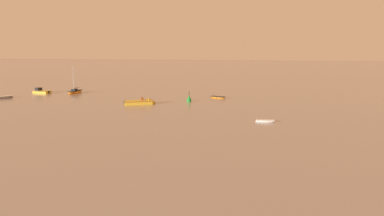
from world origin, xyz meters
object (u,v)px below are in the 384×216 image
at_px(motorboat_moored_4, 143,103).
at_px(channel_buoy, 189,99).
at_px(motorboat_moored_0, 39,92).
at_px(sailboat_moored_0, 75,92).
at_px(rowboat_moored_0, 3,98).
at_px(rowboat_moored_3, 218,97).
at_px(rowboat_moored_2, 265,121).

bearing_deg(motorboat_moored_4, channel_buoy, 7.39).
xyz_separation_m(motorboat_moored_0, sailboat_moored_0, (8.46, 2.28, -0.01)).
bearing_deg(rowboat_moored_0, motorboat_moored_0, 18.59).
xyz_separation_m(rowboat_moored_0, sailboat_moored_0, (9.20, 13.47, 0.10)).
relative_size(rowboat_moored_3, channel_buoy, 1.65).
bearing_deg(rowboat_moored_3, motorboat_moored_0, 23.48).
distance_m(motorboat_moored_0, rowboat_moored_2, 61.46).
relative_size(sailboat_moored_0, channel_buoy, 2.87).
distance_m(rowboat_moored_0, sailboat_moored_0, 16.31).
bearing_deg(motorboat_moored_0, rowboat_moored_2, 166.02).
xyz_separation_m(rowboat_moored_0, motorboat_moored_4, (32.87, -0.06, 0.10)).
bearing_deg(channel_buoy, rowboat_moored_0, -171.12).
relative_size(rowboat_moored_0, motorboat_moored_0, 0.87).
bearing_deg(channel_buoy, sailboat_moored_0, 167.02).
bearing_deg(sailboat_moored_0, motorboat_moored_0, -80.96).
bearing_deg(rowboat_moored_2, rowboat_moored_0, -22.41).
height_order(motorboat_moored_4, channel_buoy, channel_buoy).
distance_m(rowboat_moored_0, channel_buoy, 40.79).
bearing_deg(motorboat_moored_4, rowboat_moored_0, 146.73).
distance_m(motorboat_moored_0, motorboat_moored_4, 34.04).
bearing_deg(rowboat_moored_0, channel_buoy, -58.73).
distance_m(motorboat_moored_4, channel_buoy, 9.78).
xyz_separation_m(sailboat_moored_0, channel_buoy, (31.11, -7.17, 0.17)).
bearing_deg(channel_buoy, motorboat_moored_0, 172.96).
xyz_separation_m(rowboat_moored_2, rowboat_moored_3, (-12.66, 25.81, 0.03)).
height_order(rowboat_moored_0, rowboat_moored_2, rowboat_moored_0).
bearing_deg(sailboat_moored_0, motorboat_moored_4, 54.17).
bearing_deg(rowboat_moored_0, rowboat_moored_3, -51.12).
distance_m(rowboat_moored_3, channel_buoy, 8.28).
relative_size(motorboat_moored_0, rowboat_moored_2, 1.80).
bearing_deg(rowboat_moored_2, motorboat_moored_0, -32.80).
xyz_separation_m(motorboat_moored_0, motorboat_moored_4, (32.13, -11.25, -0.01)).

